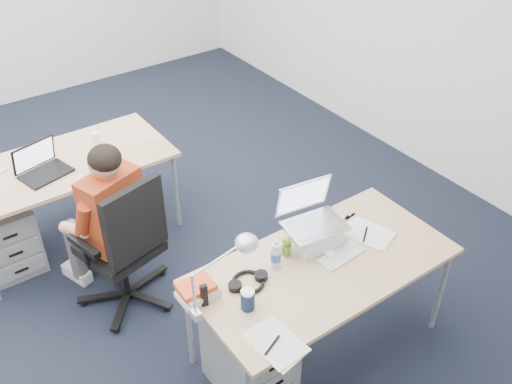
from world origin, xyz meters
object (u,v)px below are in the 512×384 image
Objects in this scene: desk_far at (64,167)px; bear_figurine at (286,247)px; headphones at (248,281)px; desk_near at (323,270)px; book_stack at (197,291)px; dark_laptop at (43,160)px; drawer_pedestal_near at (250,355)px; can_koozie at (248,300)px; wireless_keyboard at (341,255)px; far_cup at (96,138)px; computer_mouse at (329,253)px; cordless_phone at (204,295)px; silver_laptop at (315,219)px; drawer_pedestal_far at (6,236)px; sunglasses at (350,217)px; seated_person at (103,221)px; office_chair at (126,268)px; water_bottle at (276,254)px; desk_lamp at (215,279)px.

desk_far is 1.95m from bear_figurine.
desk_near is at bearing -9.32° from headphones.
dark_laptop is at bearing 99.47° from book_stack.
can_koozie is at bearing -135.19° from drawer_pedestal_near.
can_koozie reaches higher than desk_far.
bear_figurine is (-0.26, 0.20, 0.06)m from wireless_keyboard.
far_cup is (0.20, 1.91, -0.01)m from book_stack.
computer_mouse is 0.83m from cordless_phone.
silver_laptop is at bearing -72.19° from far_cup.
headphones is 2.95× the size of far_cup.
drawer_pedestal_far is at bearing 123.37° from headphones.
sunglasses is at bearing 13.26° from drawer_pedestal_near.
seated_person is 1.67m from sunglasses.
far_cup is at bearing 21.04° from desk_far.
desk_near reaches higher than drawer_pedestal_near.
cordless_phone is 1.79m from dark_laptop.
cordless_phone reaches higher than computer_mouse.
seated_person is at bearing 105.23° from drawer_pedestal_near.
can_koozie reaches higher than wireless_keyboard.
office_chair is 1.24m from bear_figurine.
far_cup reaches higher than wireless_keyboard.
bear_figurine is (0.43, 0.22, 0.00)m from can_koozie.
seated_person is 1.47m from silver_laptop.
water_bottle is 0.12m from bear_figurine.
sunglasses is (0.97, 0.23, 0.47)m from drawer_pedestal_near.
drawer_pedestal_far is 5.06× the size of computer_mouse.
far_cup is at bearing 90.41° from drawer_pedestal_near.
can_koozie reaches higher than far_cup.
sunglasses is (1.32, -1.03, 0.09)m from seated_person.
drawer_pedestal_far is 2.59m from sunglasses.
seated_person is 9.98× the size of can_koozie.
drawer_pedestal_near is 0.65m from water_bottle.
silver_laptop reaches higher than sunglasses.
office_chair is 1.46m from computer_mouse.
drawer_pedestal_far is at bearing 137.43° from silver_laptop.
office_chair is 0.85× the size of seated_person.
bear_figurine reaches higher than book_stack.
dark_laptop reaches higher than desk_far.
office_chair is 1.00m from dark_laptop.
office_chair is at bearing 127.51° from desk_near.
seated_person is at bearing -91.36° from dark_laptop.
headphones is at bearing -176.18° from computer_mouse.
seated_person reaches higher than drawer_pedestal_far.
computer_mouse is at bearing 131.89° from wireless_keyboard.
dark_laptop is (-0.20, 0.81, 0.54)m from office_chair.
desk_lamp is at bearing -163.24° from headphones.
wireless_keyboard is at bearing -57.29° from bear_figurine.
cordless_phone is (0.09, -0.96, 0.50)m from office_chair.
book_stack is (0.13, -1.06, 0.13)m from seated_person.
water_bottle is (-0.32, 0.11, 0.08)m from computer_mouse.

